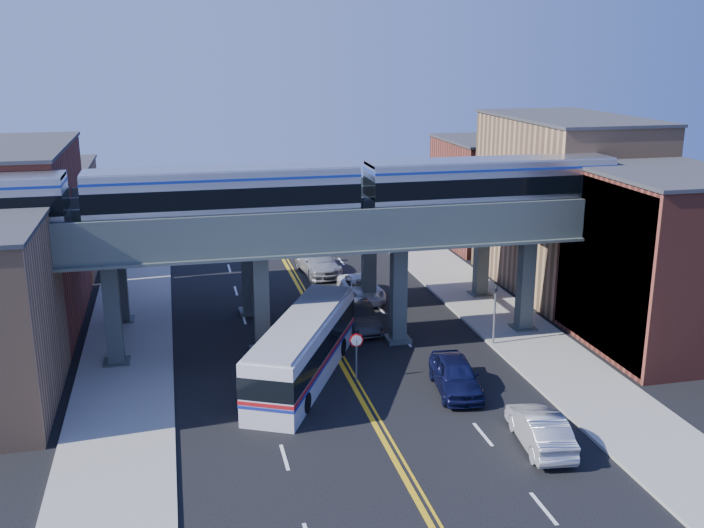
{
  "coord_description": "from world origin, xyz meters",
  "views": [
    {
      "loc": [
        -8.43,
        -33.7,
        16.9
      ],
      "look_at": [
        0.86,
        6.42,
        5.36
      ],
      "focal_mm": 40.0,
      "sensor_mm": 36.0,
      "label": 1
    }
  ],
  "objects_px": {
    "car_parked_curb": "(540,429)",
    "car_lane_d": "(318,262)",
    "car_lane_a": "(455,375)",
    "stop_sign": "(356,349)",
    "transit_train": "(224,195)",
    "traffic_signal": "(495,308)",
    "car_lane_c": "(361,288)",
    "transit_bus": "(303,349)",
    "car_lane_b": "(357,316)"
  },
  "relations": [
    {
      "from": "stop_sign",
      "to": "car_lane_d",
      "type": "relative_size",
      "value": 0.43
    },
    {
      "from": "traffic_signal",
      "to": "transit_bus",
      "type": "bearing_deg",
      "value": -170.1
    },
    {
      "from": "transit_train",
      "to": "traffic_signal",
      "type": "distance_m",
      "value": 16.62
    },
    {
      "from": "transit_train",
      "to": "car_parked_curb",
      "type": "bearing_deg",
      "value": -47.68
    },
    {
      "from": "traffic_signal",
      "to": "car_lane_c",
      "type": "height_order",
      "value": "traffic_signal"
    },
    {
      "from": "transit_train",
      "to": "transit_bus",
      "type": "bearing_deg",
      "value": -48.99
    },
    {
      "from": "transit_train",
      "to": "traffic_signal",
      "type": "height_order",
      "value": "transit_train"
    },
    {
      "from": "car_lane_c",
      "to": "car_lane_d",
      "type": "bearing_deg",
      "value": 104.8
    },
    {
      "from": "car_lane_d",
      "to": "car_parked_curb",
      "type": "height_order",
      "value": "car_lane_d"
    },
    {
      "from": "traffic_signal",
      "to": "car_lane_a",
      "type": "xyz_separation_m",
      "value": [
        -4.32,
        -5.35,
        -1.43
      ]
    },
    {
      "from": "stop_sign",
      "to": "car_parked_curb",
      "type": "distance_m",
      "value": 10.57
    },
    {
      "from": "transit_train",
      "to": "car_lane_b",
      "type": "height_order",
      "value": "transit_train"
    },
    {
      "from": "transit_train",
      "to": "car_lane_d",
      "type": "bearing_deg",
      "value": 62.65
    },
    {
      "from": "car_parked_curb",
      "to": "stop_sign",
      "type": "bearing_deg",
      "value": -46.94
    },
    {
      "from": "stop_sign",
      "to": "transit_bus",
      "type": "height_order",
      "value": "transit_bus"
    },
    {
      "from": "car_lane_d",
      "to": "car_parked_curb",
      "type": "bearing_deg",
      "value": -87.28
    },
    {
      "from": "car_lane_d",
      "to": "transit_bus",
      "type": "bearing_deg",
      "value": -108.92
    },
    {
      "from": "car_lane_b",
      "to": "car_lane_c",
      "type": "bearing_deg",
      "value": 69.41
    },
    {
      "from": "traffic_signal",
      "to": "transit_bus",
      "type": "height_order",
      "value": "traffic_signal"
    },
    {
      "from": "traffic_signal",
      "to": "stop_sign",
      "type": "bearing_deg",
      "value": -161.37
    },
    {
      "from": "transit_bus",
      "to": "car_lane_d",
      "type": "height_order",
      "value": "transit_bus"
    },
    {
      "from": "car_lane_d",
      "to": "stop_sign",
      "type": "bearing_deg",
      "value": -101.06
    },
    {
      "from": "traffic_signal",
      "to": "car_parked_curb",
      "type": "relative_size",
      "value": 0.83
    },
    {
      "from": "car_parked_curb",
      "to": "transit_train",
      "type": "bearing_deg",
      "value": -40.71
    },
    {
      "from": "stop_sign",
      "to": "traffic_signal",
      "type": "height_order",
      "value": "traffic_signal"
    },
    {
      "from": "stop_sign",
      "to": "car_lane_d",
      "type": "xyz_separation_m",
      "value": [
        1.75,
        20.16,
        -0.87
      ]
    },
    {
      "from": "traffic_signal",
      "to": "car_parked_curb",
      "type": "distance_m",
      "value": 11.91
    },
    {
      "from": "transit_train",
      "to": "car_parked_curb",
      "type": "distance_m",
      "value": 20.09
    },
    {
      "from": "stop_sign",
      "to": "car_lane_c",
      "type": "height_order",
      "value": "stop_sign"
    },
    {
      "from": "transit_train",
      "to": "traffic_signal",
      "type": "bearing_deg",
      "value": -7.6
    },
    {
      "from": "transit_train",
      "to": "traffic_signal",
      "type": "relative_size",
      "value": 10.93
    },
    {
      "from": "stop_sign",
      "to": "car_lane_a",
      "type": "distance_m",
      "value": 5.22
    },
    {
      "from": "car_lane_b",
      "to": "car_parked_curb",
      "type": "height_order",
      "value": "car_lane_b"
    },
    {
      "from": "traffic_signal",
      "to": "car_lane_d",
      "type": "xyz_separation_m",
      "value": [
        -7.15,
        17.16,
        -1.41
      ]
    },
    {
      "from": "car_lane_d",
      "to": "car_lane_a",
      "type": "bearing_deg",
      "value": -88.94
    },
    {
      "from": "stop_sign",
      "to": "car_lane_b",
      "type": "xyz_separation_m",
      "value": [
        1.83,
        7.56,
        -0.93
      ]
    },
    {
      "from": "car_parked_curb",
      "to": "car_lane_a",
      "type": "bearing_deg",
      "value": -68.29
    },
    {
      "from": "stop_sign",
      "to": "car_lane_c",
      "type": "bearing_deg",
      "value": 75.29
    },
    {
      "from": "transit_train",
      "to": "car_lane_a",
      "type": "distance_m",
      "value": 15.39
    },
    {
      "from": "stop_sign",
      "to": "transit_bus",
      "type": "bearing_deg",
      "value": 159.21
    },
    {
      "from": "traffic_signal",
      "to": "transit_train",
      "type": "bearing_deg",
      "value": 172.4
    },
    {
      "from": "car_lane_a",
      "to": "car_lane_c",
      "type": "height_order",
      "value": "car_lane_a"
    },
    {
      "from": "car_lane_c",
      "to": "stop_sign",
      "type": "bearing_deg",
      "value": -104.63
    },
    {
      "from": "car_lane_b",
      "to": "car_lane_c",
      "type": "distance_m",
      "value": 6.08
    },
    {
      "from": "transit_bus",
      "to": "car_parked_curb",
      "type": "xyz_separation_m",
      "value": [
        8.81,
        -9.5,
        -0.81
      ]
    },
    {
      "from": "traffic_signal",
      "to": "transit_bus",
      "type": "xyz_separation_m",
      "value": [
        -11.51,
        -2.01,
        -0.68
      ]
    },
    {
      "from": "car_parked_curb",
      "to": "car_lane_d",
      "type": "bearing_deg",
      "value": -74.2
    },
    {
      "from": "transit_bus",
      "to": "car_parked_curb",
      "type": "relative_size",
      "value": 2.48
    },
    {
      "from": "car_parked_curb",
      "to": "car_lane_c",
      "type": "bearing_deg",
      "value": -76.06
    },
    {
      "from": "transit_bus",
      "to": "car_parked_curb",
      "type": "distance_m",
      "value": 12.98
    }
  ]
}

